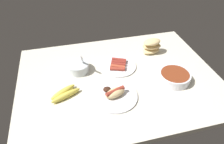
{
  "coord_description": "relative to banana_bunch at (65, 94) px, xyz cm",
  "views": [
    {
      "loc": [
        -27.44,
        -92.22,
        82.53
      ],
      "look_at": [
        -3.73,
        2.33,
        3.0
      ],
      "focal_mm": 33.35,
      "sensor_mm": 36.0,
      "label": 1
    }
  ],
  "objects": [
    {
      "name": "ground_plane",
      "position": [
        33.01,
        7.91,
        -3.16
      ],
      "size": [
        120.0,
        90.0,
        3.0
      ],
      "primitive_type": "cube",
      "color": "silver"
    },
    {
      "name": "bread_stack",
      "position": [
        62.08,
        28.09,
        3.74
      ],
      "size": [
        14.29,
        10.16,
        10.8
      ],
      "color": "#E5C689",
      "rests_on": "ground_plane"
    },
    {
      "name": "banana_bunch",
      "position": [
        0.0,
        0.0,
        0.0
      ],
      "size": [
        17.33,
        13.8,
        3.4
      ],
      "color": "#E5D14C",
      "rests_on": "ground_plane"
    },
    {
      "name": "bowl_coleslaw",
      "position": [
        10.02,
        20.14,
        1.45
      ],
      "size": [
        13.4,
        13.4,
        15.4
      ],
      "color": "silver",
      "rests_on": "ground_plane"
    },
    {
      "name": "plate_hotdog_assembled",
      "position": [
        26.37,
        -7.35,
        -0.02
      ],
      "size": [
        24.62,
        24.62,
        5.61
      ],
      "color": "white",
      "rests_on": "ground_plane"
    },
    {
      "name": "bowl_chili",
      "position": [
        64.0,
        -2.9,
        1.3
      ],
      "size": [
        18.36,
        18.36,
        5.42
      ],
      "color": "white",
      "rests_on": "ground_plane"
    },
    {
      "name": "plate_sausages",
      "position": [
        35.4,
        18.11,
        -0.67
      ],
      "size": [
        22.86,
        22.86,
        3.21
      ],
      "color": "white",
      "rests_on": "ground_plane"
    }
  ]
}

